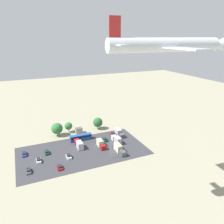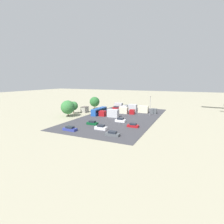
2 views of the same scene
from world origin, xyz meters
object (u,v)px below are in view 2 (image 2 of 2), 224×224
Objects in this scene: shed_building at (85,110)px; parked_truck_3 at (130,108)px; parked_truck_0 at (121,106)px; parked_truck_4 at (110,113)px; parked_car_5 at (70,129)px; parked_car_7 at (119,110)px; bus at (99,111)px; parked_car_3 at (113,134)px; parked_car_6 at (121,120)px; parked_car_2 at (133,125)px; parked_car_4 at (92,123)px; parked_truck_1 at (146,110)px; parked_truck_2 at (126,111)px; parked_car_0 at (116,108)px; parked_car_1 at (101,127)px.

parked_truck_3 is at bearing 126.68° from shed_building.
parked_truck_4 is at bearing 10.56° from parked_truck_0.
parked_truck_3 reaches higher than parked_car_5.
parked_car_5 is 0.51× the size of parked_truck_4.
shed_building is at bearing 123.34° from parked_car_7.
bus is 2.71× the size of parked_car_7.
parked_car_6 reaches higher than parked_car_3.
parked_truck_4 is at bearing -173.96° from parked_car_7.
parked_car_2 is 0.85× the size of parked_car_5.
parked_car_5 is at bearing -15.34° from parked_car_4.
parked_car_4 is 1.03× the size of parked_car_6.
parked_truck_0 is (-39.86, -4.59, 0.79)m from parked_car_4.
parked_truck_4 is at bearing -37.73° from parked_truck_1.
parked_car_5 is at bearing -10.60° from parked_truck_2.
parked_car_5 is (28.42, 4.66, -1.06)m from bus.
parked_car_1 reaches higher than parked_car_0.
parked_car_5 is 49.73m from parked_truck_0.
parked_car_3 is at bearing -157.86° from parked_car_0.
parked_car_1 is 10.27m from parked_car_5.
parked_truck_4 is (-25.40, 2.63, 1.01)m from parked_car_5.
shed_building reaches higher than parked_car_7.
parked_truck_0 is (-44.21, -10.59, 0.74)m from parked_car_1.
shed_building is 0.48× the size of parked_truck_3.
parked_car_2 is 0.43× the size of parked_truck_1.
parked_truck_0 is 1.06× the size of parked_truck_3.
parked_car_2 is 0.95× the size of parked_car_7.
parked_car_5 is at bearing 122.19° from parked_car_1.
shed_building is 0.93× the size of parked_car_7.
parked_car_4 is 35.00m from parked_truck_3.
bus is at bearing 9.32° from parked_car_5.
parked_truck_3 is (-44.68, 5.70, 1.01)m from parked_car_5.
parked_car_2 is at bearing 61.63° from shed_building.
parked_truck_1 is at bearing 64.75° from parked_truck_0.
bus is 2.74× the size of parked_car_4.
parked_car_2 is (33.70, 21.11, -0.07)m from parked_car_0.
parked_truck_0 is 16.57m from parked_truck_2.
parked_car_6 is (-12.89, 1.92, -0.02)m from parked_car_1.
parked_car_1 is 0.45× the size of parked_truck_1.
parked_truck_3 reaches higher than parked_car_1.
parked_car_4 reaches higher than parked_car_2.
parked_car_0 is at bearing 16.14° from parked_truck_4.
parked_car_3 is 44.82m from parked_truck_3.
parked_truck_4 is at bearing -22.51° from bus.
parked_truck_2 is at bearing -166.27° from parked_car_3.
parked_car_3 is 0.47× the size of parked_truck_1.
parked_car_2 is 19.53m from parked_truck_4.
parked_truck_4 is (-7.03, -7.98, 0.94)m from parked_car_6.
parked_car_0 is at bearing 86.36° from bus.
parked_car_6 is at bearing -165.62° from parked_car_3.
parked_truck_1 is at bearing -20.04° from parked_car_5.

